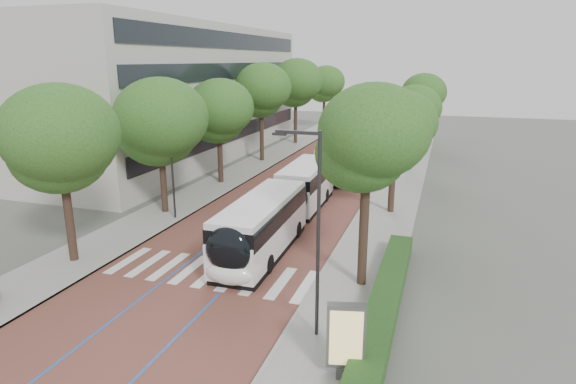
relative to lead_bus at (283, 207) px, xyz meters
The scene contains 21 objects.
ground 8.31m from the lead_bus, 101.90° to the right, with size 160.00×160.00×0.00m, color #51544C.
road 32.11m from the lead_bus, 93.01° to the left, with size 11.00×140.00×0.02m, color brown.
sidewalk_left 33.35m from the lead_bus, 106.00° to the left, with size 4.00×140.00×0.12m, color gray.
sidewalk_right 32.58m from the lead_bus, 79.70° to the left, with size 4.00×140.00×0.12m, color gray.
kerb_left 32.88m from the lead_bus, 102.81° to the left, with size 0.20×140.00×0.14m, color gray.
kerb_right 32.30m from the lead_bus, 83.02° to the left, with size 0.20×140.00×0.14m, color gray.
zebra_crossing 7.31m from the lead_bus, 101.99° to the right, with size 10.55×3.60×0.01m.
lane_line_left 32.23m from the lead_bus, 95.85° to the left, with size 0.12×126.00×0.01m, color #2251AD.
lane_line_right 32.06m from the lead_bus, 90.15° to the left, with size 0.12×126.00×0.01m, color #2251AD.
office_building 29.62m from the lead_bus, 136.58° to the left, with size 18.11×40.00×14.00m.
hedge 10.95m from the lead_bus, 47.08° to the right, with size 1.20×14.00×0.80m, color #1A3A14.
streetlight_near 12.45m from the lead_bus, 65.78° to the right, with size 1.82×0.20×8.00m.
streetlight_far 15.20m from the lead_bus, 70.60° to the left, with size 1.82×0.20×8.00m.
lamp_post_left 8.17m from the lead_bus, behind, with size 0.14×0.14×8.00m, color #28282A.
trees_left 20.07m from the lead_bus, 118.21° to the left, with size 6.38×60.81×10.14m.
trees_right 17.62m from the lead_bus, 69.34° to the left, with size 5.54×47.25×9.02m.
lead_bus is the anchor object (origin of this frame).
bus_queued_0 16.49m from the lead_bus, 90.25° to the left, with size 3.16×12.51×3.20m.
bus_queued_1 29.38m from the lead_bus, 89.74° to the left, with size 2.86×12.46×3.20m.
bus_queued_2 43.37m from the lead_bus, 89.89° to the left, with size 2.75×12.44×3.20m.
ad_panel 14.78m from the lead_bus, 63.09° to the right, with size 1.34×0.64×2.69m.
Camera 1 is at (10.95, -19.21, 10.50)m, focal length 30.00 mm.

